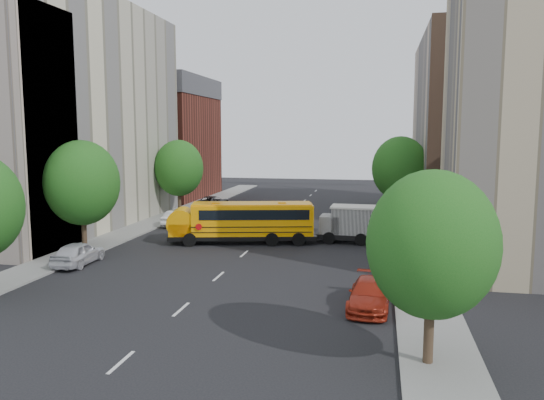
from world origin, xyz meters
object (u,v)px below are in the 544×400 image
(street_tree_2, at_px, (179,168))
(street_tree_5, at_px, (396,165))
(parked_car_2, at_px, (212,202))
(street_tree_4, at_px, (400,169))
(parked_car_3, at_px, (370,294))
(street_tree_1, at_px, (82,183))
(parked_car_0, at_px, (78,253))
(parked_car_1, at_px, (178,218))
(school_bus, at_px, (241,220))
(street_tree_3, at_px, (432,245))
(safari_truck, at_px, (360,224))

(street_tree_2, distance_m, street_tree_5, 25.06)
(street_tree_2, relative_size, parked_car_2, 1.47)
(street_tree_5, xyz_separation_m, parked_car_2, (-20.04, -7.26, -3.97))
(street_tree_4, bearing_deg, parked_car_2, 166.69)
(street_tree_2, distance_m, parked_car_3, 32.92)
(street_tree_1, relative_size, parked_car_3, 1.68)
(parked_car_3, bearing_deg, parked_car_2, 123.27)
(parked_car_0, bearing_deg, parked_car_1, -95.05)
(parked_car_1, bearing_deg, school_bus, 142.61)
(street_tree_3, bearing_deg, street_tree_4, 90.00)
(parked_car_1, bearing_deg, parked_car_2, -86.48)
(street_tree_2, xyz_separation_m, street_tree_3, (22.00, -32.00, -0.37))
(street_tree_2, bearing_deg, street_tree_4, 0.00)
(safari_truck, bearing_deg, parked_car_3, -84.59)
(street_tree_5, relative_size, safari_truck, 1.12)
(street_tree_1, xyz_separation_m, street_tree_2, (0.00, 18.00, -0.12))
(safari_truck, height_order, parked_car_2, safari_truck)
(parked_car_3, bearing_deg, school_bus, 129.35)
(parked_car_1, bearing_deg, street_tree_3, 129.58)
(parked_car_1, relative_size, parked_car_3, 0.91)
(street_tree_1, height_order, street_tree_4, street_tree_4)
(safari_truck, xyz_separation_m, parked_car_0, (-17.38, -10.53, -0.75))
(street_tree_3, distance_m, parked_car_2, 42.02)
(school_bus, relative_size, parked_car_0, 2.59)
(parked_car_3, bearing_deg, street_tree_1, 161.18)
(school_bus, bearing_deg, parked_car_2, 101.68)
(street_tree_1, distance_m, street_tree_3, 26.08)
(street_tree_4, height_order, parked_car_0, street_tree_4)
(street_tree_5, relative_size, parked_car_3, 1.60)
(street_tree_2, bearing_deg, parked_car_3, -52.68)
(street_tree_1, distance_m, parked_car_3, 21.77)
(street_tree_2, xyz_separation_m, safari_truck, (18.78, -10.58, -3.32))
(street_tree_3, xyz_separation_m, parked_car_3, (-2.20, 6.02, -3.77))
(street_tree_1, xyz_separation_m, street_tree_5, (22.00, 30.00, -0.25))
(street_tree_4, bearing_deg, parked_car_0, -134.30)
(street_tree_5, xyz_separation_m, parked_car_3, (-2.20, -37.98, -4.02))
(parked_car_0, bearing_deg, safari_truck, -150.80)
(street_tree_1, relative_size, parked_car_2, 1.51)
(parked_car_2, bearing_deg, street_tree_5, -154.90)
(parked_car_0, height_order, parked_car_3, parked_car_0)
(street_tree_4, xyz_separation_m, parked_car_0, (-20.60, -21.11, -4.32))
(street_tree_1, relative_size, street_tree_4, 0.98)
(street_tree_4, distance_m, parked_car_2, 21.05)
(street_tree_3, height_order, safari_truck, street_tree_3)
(safari_truck, bearing_deg, parked_car_1, 166.41)
(street_tree_4, height_order, parked_car_1, street_tree_4)
(street_tree_3, bearing_deg, street_tree_2, 124.51)
(school_bus, distance_m, parked_car_3, 16.87)
(parked_car_2, bearing_deg, street_tree_3, 123.81)
(street_tree_3, xyz_separation_m, safari_truck, (-3.22, 21.42, -2.95))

